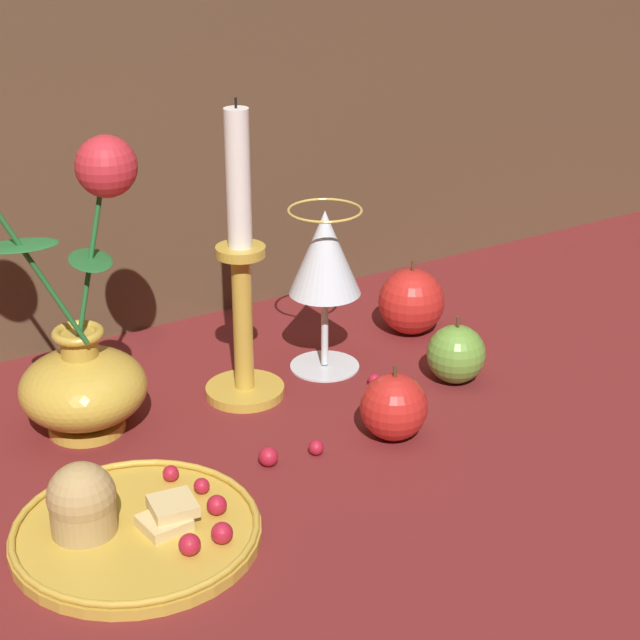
% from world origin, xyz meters
% --- Properties ---
extents(ground_plane, '(2.40, 2.40, 0.00)m').
position_xyz_m(ground_plane, '(0.00, 0.00, 0.00)').
color(ground_plane, maroon).
rests_on(ground_plane, ground).
extents(vase, '(0.21, 0.13, 0.36)m').
position_xyz_m(vase, '(-0.18, 0.11, 0.10)').
color(vase, gold).
rests_on(vase, ground_plane).
extents(plate_with_pastries, '(0.21, 0.21, 0.07)m').
position_xyz_m(plate_with_pastries, '(-0.21, -0.08, 0.02)').
color(plate_with_pastries, gold).
rests_on(plate_with_pastries, ground_plane).
extents(wine_glass, '(0.08, 0.08, 0.19)m').
position_xyz_m(wine_glass, '(0.11, 0.10, 0.13)').
color(wine_glass, silver).
rests_on(wine_glass, ground_plane).
extents(candlestick, '(0.08, 0.08, 0.32)m').
position_xyz_m(candlestick, '(-0.00, 0.09, 0.12)').
color(candlestick, gold).
rests_on(candlestick, ground_plane).
extents(apple_beside_vase, '(0.08, 0.08, 0.09)m').
position_xyz_m(apple_beside_vase, '(0.25, 0.13, 0.04)').
color(apple_beside_vase, red).
rests_on(apple_beside_vase, ground_plane).
extents(apple_near_glass, '(0.06, 0.06, 0.08)m').
position_xyz_m(apple_near_glass, '(0.21, 0.00, 0.03)').
color(apple_near_glass, '#669938').
rests_on(apple_near_glass, ground_plane).
extents(apple_at_table_edge, '(0.07, 0.07, 0.08)m').
position_xyz_m(apple_at_table_edge, '(0.08, -0.06, 0.03)').
color(apple_at_table_edge, red).
rests_on(apple_at_table_edge, ground_plane).
extents(berry_near_plate, '(0.01, 0.01, 0.01)m').
position_xyz_m(berry_near_plate, '(0.13, 0.04, 0.01)').
color(berry_near_plate, '#AD192D').
rests_on(berry_near_plate, ground_plane).
extents(berry_front_center, '(0.02, 0.02, 0.02)m').
position_xyz_m(berry_front_center, '(-0.00, -0.05, 0.01)').
color(berry_front_center, '#AD192D').
rests_on(berry_front_center, ground_plane).
extents(berry_by_glass_stem, '(0.02, 0.02, 0.02)m').
position_xyz_m(berry_by_glass_stem, '(-0.05, -0.04, 0.01)').
color(berry_by_glass_stem, '#AD192D').
rests_on(berry_by_glass_stem, ground_plane).
extents(berry_under_candlestick, '(0.02, 0.02, 0.02)m').
position_xyz_m(berry_under_candlestick, '(0.24, 0.07, 0.01)').
color(berry_under_candlestick, '#AD192D').
rests_on(berry_under_candlestick, ground_plane).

